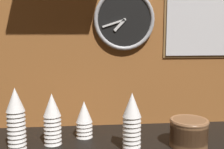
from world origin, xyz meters
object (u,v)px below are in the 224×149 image
cup_stack_center_right (132,122)px  bowl_stack_right (189,132)px  cup_stack_left (16,119)px  cup_stack_center_left (52,119)px  wall_clock (124,20)px  cup_stack_center (84,119)px  menu_board (209,15)px

cup_stack_center_right → bowl_stack_right: bearing=4.5°
cup_stack_left → cup_stack_center_right: cup_stack_left is taller
cup_stack_center_right → cup_stack_center_left: 0.34m
cup_stack_center_right → wall_clock: wall_clock is taller
cup_stack_center → wall_clock: wall_clock is taller
cup_stack_left → cup_stack_center_left: bearing=15.2°
cup_stack_center → cup_stack_center_right: (0.19, -0.17, 0.04)m
cup_stack_center_right → wall_clock: 0.52m
cup_stack_left → bowl_stack_right: (0.72, -0.04, -0.07)m
cup_stack_left → cup_stack_center_left: 0.15m
cup_stack_center → menu_board: size_ratio=0.36×
cup_stack_center_left → bowl_stack_right: (0.58, -0.08, -0.05)m
bowl_stack_right → cup_stack_center_right: bearing=-175.5°
cup_stack_center → menu_board: (0.64, 0.15, 0.48)m
cup_stack_left → wall_clock: 0.68m
bowl_stack_right → cup_stack_left: bearing=176.8°
bowl_stack_right → wall_clock: 0.61m
wall_clock → menu_board: 0.44m
cup_stack_center_right → cup_stack_center: bearing=139.1°
cup_stack_center → cup_stack_center_right: size_ratio=0.71×
cup_stack_left → cup_stack_center_right: bearing=-7.2°
cup_stack_center_left → menu_board: bearing=16.1°
wall_clock → bowl_stack_right: bearing=-51.0°
wall_clock → cup_stack_left: bearing=-152.1°
cup_stack_center_left → wall_clock: 0.59m
cup_stack_left → wall_clock: bearing=27.9°
cup_stack_left → wall_clock: size_ratio=0.86×
cup_stack_center_right → bowl_stack_right: (0.25, 0.02, -0.06)m
cup_stack_center_right → wall_clock: (0.01, 0.31, 0.42)m
cup_stack_center_right → menu_board: menu_board is taller
cup_stack_center → wall_clock: 0.52m
cup_stack_left → cup_stack_center_right: size_ratio=1.07×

